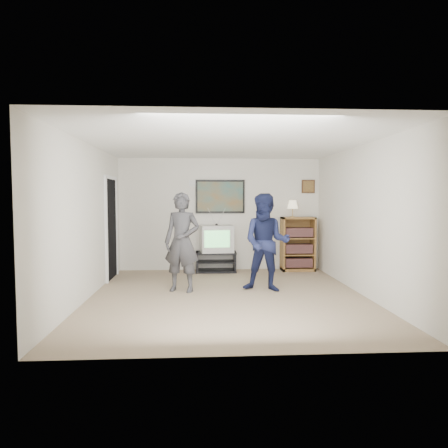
{
  "coord_description": "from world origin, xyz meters",
  "views": [
    {
      "loc": [
        -0.44,
        -6.46,
        1.61
      ],
      "look_at": [
        -0.02,
        0.68,
        1.15
      ],
      "focal_mm": 32.0,
      "sensor_mm": 36.0,
      "label": 1
    }
  ],
  "objects": [
    {
      "name": "doorway",
      "position": [
        -2.23,
        1.6,
        1.0
      ],
      "size": [
        0.03,
        0.85,
        2.0
      ],
      "primitive_type": "cube",
      "color": "black",
      "rests_on": "room_shell"
    },
    {
      "name": "room_shell",
      "position": [
        0.0,
        0.35,
        1.25
      ],
      "size": [
        4.51,
        5.0,
        2.51
      ],
      "color": "#78644C",
      "rests_on": "ground"
    },
    {
      "name": "person_short",
      "position": [
        0.69,
        0.35,
        0.85
      ],
      "size": [
        0.97,
        0.85,
        1.7
      ],
      "primitive_type": "imported",
      "rotation": [
        0.0,
        0.0,
        -0.28
      ],
      "color": "#151A3B",
      "rests_on": "room_shell"
    },
    {
      "name": "person_tall",
      "position": [
        -0.76,
        0.41,
        0.86
      ],
      "size": [
        0.72,
        0.57,
        1.72
      ],
      "primitive_type": "imported",
      "rotation": [
        0.0,
        0.0,
        -0.28
      ],
      "color": "#333336",
      "rests_on": "room_shell"
    },
    {
      "name": "media_stand",
      "position": [
        -0.11,
        2.23,
        0.22
      ],
      "size": [
        0.88,
        0.49,
        0.44
      ],
      "rotation": [
        0.0,
        0.0,
        -0.01
      ],
      "color": "black",
      "rests_on": "room_shell"
    },
    {
      "name": "controller_right",
      "position": [
        0.72,
        0.53,
        1.03
      ],
      "size": [
        0.08,
        0.13,
        0.04
      ],
      "primitive_type": "cube",
      "rotation": [
        0.0,
        0.0,
        0.38
      ],
      "color": "white",
      "rests_on": "person_short"
    },
    {
      "name": "controller_left",
      "position": [
        -0.76,
        0.58,
        1.24
      ],
      "size": [
        0.09,
        0.13,
        0.04
      ],
      "primitive_type": "cube",
      "rotation": [
        0.0,
        0.0,
        0.4
      ],
      "color": "white",
      "rests_on": "person_tall"
    },
    {
      "name": "small_picture",
      "position": [
        2.0,
        2.48,
        1.88
      ],
      "size": [
        0.3,
        0.03,
        0.3
      ],
      "primitive_type": "cube",
      "color": "black",
      "rests_on": "room_shell"
    },
    {
      "name": "bookshelf",
      "position": [
        1.72,
        2.28,
        0.6
      ],
      "size": [
        0.73,
        0.42,
        1.19
      ],
      "primitive_type": null,
      "color": "brown",
      "rests_on": "room_shell"
    },
    {
      "name": "crt_television",
      "position": [
        -0.09,
        2.23,
        0.73
      ],
      "size": [
        0.74,
        0.65,
        0.58
      ],
      "primitive_type": null,
      "rotation": [
        0.0,
        0.0,
        0.1
      ],
      "color": "#B1B1AB",
      "rests_on": "media_stand"
    },
    {
      "name": "air_vent",
      "position": [
        -0.55,
        2.48,
        1.95
      ],
      "size": [
        0.28,
        0.02,
        0.14
      ],
      "primitive_type": "cube",
      "color": "white",
      "rests_on": "room_shell"
    },
    {
      "name": "table_lamp",
      "position": [
        1.59,
        2.24,
        1.38
      ],
      "size": [
        0.24,
        0.24,
        0.38
      ],
      "primitive_type": null,
      "color": "#FDEDBF",
      "rests_on": "bookshelf"
    },
    {
      "name": "poster",
      "position": [
        0.0,
        2.48,
        1.65
      ],
      "size": [
        1.1,
        0.03,
        0.75
      ],
      "primitive_type": "cube",
      "color": "black",
      "rests_on": "room_shell"
    }
  ]
}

